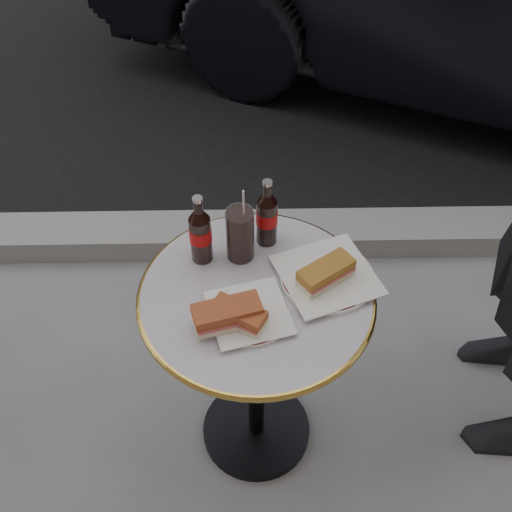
{
  "coord_description": "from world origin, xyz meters",
  "views": [
    {
      "loc": [
        -0.02,
        -1.06,
        2.0
      ],
      "look_at": [
        0.0,
        0.05,
        0.82
      ],
      "focal_mm": 45.0,
      "sensor_mm": 36.0,
      "label": 1
    }
  ],
  "objects_px": {
    "plate_right": "(327,277)",
    "cola_bottle_left": "(200,229)",
    "plate_left": "(249,314)",
    "cola_bottle_right": "(267,212)",
    "cola_glass": "(240,234)",
    "bistro_table": "(256,372)"
  },
  "relations": [
    {
      "from": "plate_right",
      "to": "cola_bottle_right",
      "type": "height_order",
      "value": "cola_bottle_right"
    },
    {
      "from": "cola_glass",
      "to": "bistro_table",
      "type": "bearing_deg",
      "value": -73.59
    },
    {
      "from": "plate_left",
      "to": "cola_glass",
      "type": "height_order",
      "value": "cola_glass"
    },
    {
      "from": "bistro_table",
      "to": "plate_right",
      "type": "height_order",
      "value": "plate_right"
    },
    {
      "from": "plate_right",
      "to": "cola_bottle_left",
      "type": "relative_size",
      "value": 1.15
    },
    {
      "from": "cola_bottle_left",
      "to": "plate_right",
      "type": "bearing_deg",
      "value": -14.24
    },
    {
      "from": "plate_left",
      "to": "cola_glass",
      "type": "xyz_separation_m",
      "value": [
        -0.02,
        0.21,
        0.07
      ]
    },
    {
      "from": "plate_left",
      "to": "cola_bottle_left",
      "type": "xyz_separation_m",
      "value": [
        -0.12,
        0.2,
        0.1
      ]
    },
    {
      "from": "cola_bottle_right",
      "to": "cola_glass",
      "type": "height_order",
      "value": "cola_bottle_right"
    },
    {
      "from": "bistro_table",
      "to": "plate_left",
      "type": "distance_m",
      "value": 0.38
    },
    {
      "from": "bistro_table",
      "to": "cola_bottle_left",
      "type": "relative_size",
      "value": 3.38
    },
    {
      "from": "plate_left",
      "to": "cola_bottle_right",
      "type": "height_order",
      "value": "cola_bottle_right"
    },
    {
      "from": "cola_bottle_left",
      "to": "bistro_table",
      "type": "bearing_deg",
      "value": -42.06
    },
    {
      "from": "plate_right",
      "to": "cola_glass",
      "type": "relative_size",
      "value": 1.55
    },
    {
      "from": "plate_right",
      "to": "cola_bottle_left",
      "type": "distance_m",
      "value": 0.36
    },
    {
      "from": "plate_left",
      "to": "cola_bottle_right",
      "type": "relative_size",
      "value": 0.94
    },
    {
      "from": "plate_left",
      "to": "plate_right",
      "type": "distance_m",
      "value": 0.24
    },
    {
      "from": "bistro_table",
      "to": "plate_right",
      "type": "xyz_separation_m",
      "value": [
        0.19,
        0.05,
        0.37
      ]
    },
    {
      "from": "plate_right",
      "to": "cola_glass",
      "type": "bearing_deg",
      "value": 158.0
    },
    {
      "from": "cola_bottle_left",
      "to": "cola_bottle_right",
      "type": "height_order",
      "value": "cola_bottle_left"
    },
    {
      "from": "plate_left",
      "to": "cola_glass",
      "type": "bearing_deg",
      "value": 95.73
    },
    {
      "from": "plate_right",
      "to": "cola_bottle_left",
      "type": "xyz_separation_m",
      "value": [
        -0.33,
        0.08,
        0.1
      ]
    }
  ]
}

